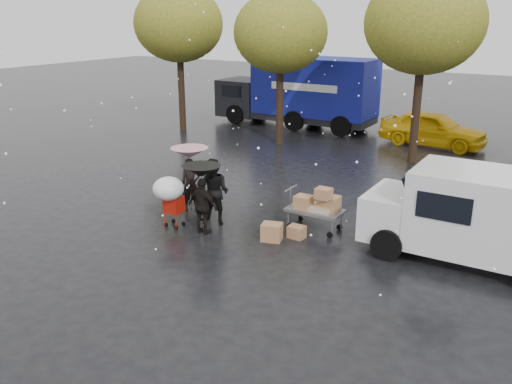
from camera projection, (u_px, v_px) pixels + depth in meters
The scene contains 14 objects.
ground at pixel (211, 232), 14.55m from camera, with size 90.00×90.00×0.00m, color black.
person_pink at pixel (191, 185), 15.98m from camera, with size 0.57×0.37×1.57m, color black.
person_middle at pixel (214, 192), 14.88m from camera, with size 0.90×0.70×1.85m, color black.
person_black at pixel (203, 206), 14.24m from camera, with size 0.90×0.37×1.53m, color black.
umbrella_pink at pixel (190, 153), 15.68m from camera, with size 1.10×1.10×1.90m.
umbrella_black at pixel (202, 171), 13.94m from camera, with size 1.02×1.02×1.88m.
vendor_cart at pixel (318, 205), 14.47m from camera, with size 1.52×0.80×1.27m.
shopping_cart at pixel (169, 191), 14.49m from camera, with size 0.84×0.84×1.46m.
white_van at pixel (480, 216), 12.49m from camera, with size 4.91×2.18×2.20m.
blue_truck at pixel (300, 92), 27.52m from camera, with size 8.30×2.60×3.50m.
box_ground_near at pixel (272, 232), 13.96m from camera, with size 0.51×0.41×0.46m, color olive.
box_ground_far at pixel (297, 232), 14.14m from camera, with size 0.42×0.33×0.33m, color olive.
yellow_taxi at pixel (433, 129), 23.68m from camera, with size 1.83×4.55×1.55m, color #E0AC0B.
tree_row at pixel (348, 28), 21.28m from camera, with size 21.60×4.40×7.12m.
Camera 1 is at (8.07, -10.85, 5.62)m, focal length 38.00 mm.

